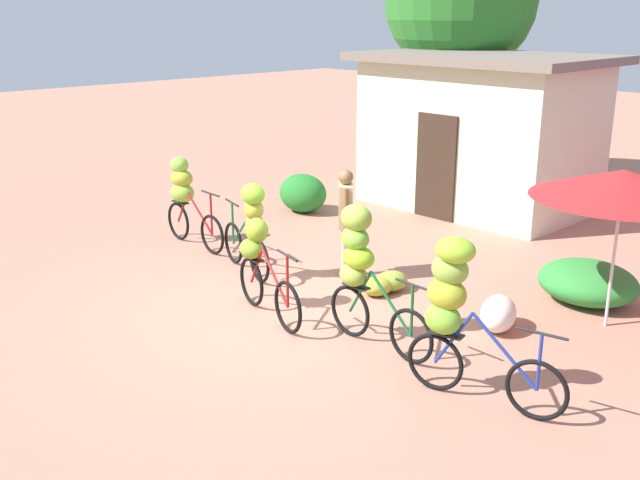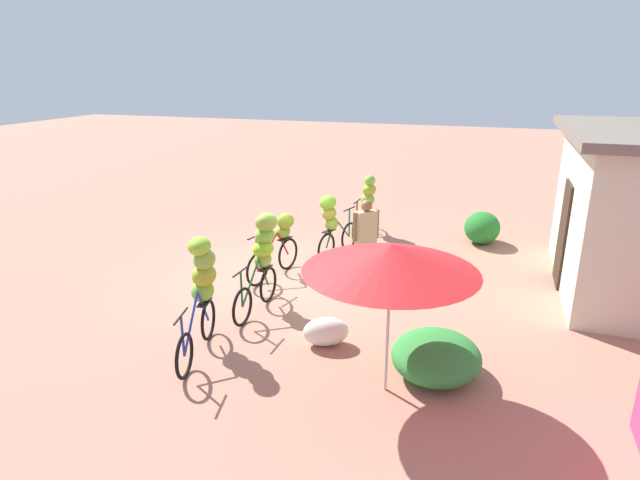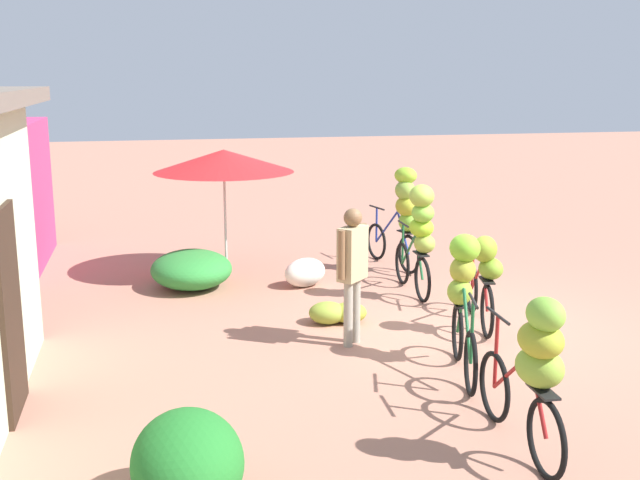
% 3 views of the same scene
% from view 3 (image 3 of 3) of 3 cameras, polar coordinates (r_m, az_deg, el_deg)
% --- Properties ---
extents(ground_plane, '(60.00, 60.00, 0.00)m').
position_cam_3_polar(ground_plane, '(10.17, 9.89, -6.27)').
color(ground_plane, '#AE755F').
extents(hedge_bush_front_left, '(1.04, 0.83, 0.76)m').
position_cam_3_polar(hedge_bush_front_left, '(6.00, -9.74, -15.89)').
color(hedge_bush_front_left, '#237529').
rests_on(hedge_bush_front_left, ground).
extents(hedge_bush_front_right, '(1.37, 1.22, 0.57)m').
position_cam_3_polar(hedge_bush_front_right, '(11.87, -9.46, -2.14)').
color(hedge_bush_front_right, '#2D8737').
rests_on(hedge_bush_front_right, ground).
extents(market_umbrella, '(2.20, 2.20, 2.03)m').
position_cam_3_polar(market_umbrella, '(12.19, -7.12, 5.82)').
color(market_umbrella, beige).
rests_on(market_umbrella, ground).
extents(bicycle_leftmost, '(1.73, 0.45, 1.48)m').
position_cam_3_polar(bicycle_leftmost, '(6.61, 15.53, -8.85)').
color(bicycle_leftmost, black).
rests_on(bicycle_leftmost, ground).
extents(bicycle_near_pile, '(1.60, 0.58, 1.48)m').
position_cam_3_polar(bicycle_near_pile, '(8.53, 10.52, -3.76)').
color(bicycle_near_pile, black).
rests_on(bicycle_near_pile, ground).
extents(bicycle_center_loaded, '(1.68, 0.57, 1.25)m').
position_cam_3_polar(bicycle_center_loaded, '(9.88, 11.99, -2.55)').
color(bicycle_center_loaded, black).
rests_on(bicycle_center_loaded, ground).
extents(bicycle_by_shop, '(1.64, 0.46, 1.68)m').
position_cam_3_polar(bicycle_by_shop, '(11.06, 7.38, 0.72)').
color(bicycle_by_shop, black).
rests_on(bicycle_by_shop, ground).
extents(bicycle_rightmost, '(1.69, 0.51, 1.72)m').
position_cam_3_polar(bicycle_rightmost, '(12.61, 6.17, 2.22)').
color(bicycle_rightmost, black).
rests_on(bicycle_rightmost, ground).
extents(banana_pile_on_ground, '(0.50, 0.82, 0.29)m').
position_cam_3_polar(banana_pile_on_ground, '(10.10, 1.29, -5.39)').
color(banana_pile_on_ground, olive).
rests_on(banana_pile_on_ground, ground).
extents(produce_sack, '(0.70, 0.82, 0.44)m').
position_cam_3_polar(produce_sack, '(11.78, -1.12, -2.40)').
color(produce_sack, silver).
rests_on(produce_sack, ground).
extents(person_vendor, '(0.43, 0.43, 1.66)m').
position_cam_3_polar(person_vendor, '(9.09, 2.41, -1.65)').
color(person_vendor, gray).
rests_on(person_vendor, ground).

